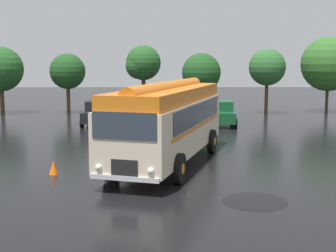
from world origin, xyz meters
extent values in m
plane|color=black|center=(0.00, 0.00, 0.00)|extent=(120.00, 120.00, 0.00)
cube|color=beige|center=(0.86, -0.07, 1.60)|extent=(5.32, 10.29, 2.10)
cube|color=orange|center=(0.86, -0.07, 2.93)|extent=(5.07, 10.04, 0.56)
cylinder|color=orange|center=(0.86, -0.07, 3.19)|extent=(3.35, 9.26, 0.60)
cube|color=#2D3842|center=(2.15, -0.15, 2.17)|extent=(2.38, 7.66, 0.84)
cube|color=#2D3842|center=(-0.26, 0.59, 2.17)|extent=(2.38, 7.66, 0.84)
cube|color=orange|center=(2.12, -0.25, 1.63)|extent=(2.43, 7.85, 0.12)
cube|color=orange|center=(-0.29, 0.49, 1.63)|extent=(2.43, 7.85, 0.12)
cube|color=#2D3842|center=(-0.61, -4.87, 2.27)|extent=(2.11, 0.68, 0.88)
cube|color=black|center=(-0.61, -4.87, 0.90)|extent=(0.88, 0.32, 0.56)
cube|color=silver|center=(-0.62, -4.89, 0.57)|extent=(2.30, 0.79, 0.16)
sphere|color=white|center=(0.25, -5.14, 0.87)|extent=(0.22, 0.22, 0.22)
sphere|color=white|center=(-1.48, -4.62, 0.87)|extent=(0.22, 0.22, 0.22)
cylinder|color=black|center=(1.19, -3.42, 0.55)|extent=(0.59, 1.13, 1.10)
cylinder|color=orange|center=(1.19, -3.42, 0.55)|extent=(0.42, 0.46, 0.39)
cylinder|color=black|center=(-1.29, -2.65, 0.55)|extent=(0.59, 1.13, 1.10)
cylinder|color=orange|center=(-1.29, -2.65, 0.55)|extent=(0.42, 0.46, 0.39)
cylinder|color=black|center=(2.95, 2.32, 0.55)|extent=(0.59, 1.13, 1.10)
cylinder|color=orange|center=(2.95, 2.32, 0.55)|extent=(0.42, 0.46, 0.39)
cylinder|color=black|center=(0.46, 3.08, 0.55)|extent=(0.59, 1.13, 1.10)
cylinder|color=orange|center=(0.46, 3.08, 0.55)|extent=(0.42, 0.46, 0.39)
cube|color=black|center=(-3.79, 12.21, 0.67)|extent=(1.79, 4.24, 0.70)
cube|color=black|center=(-3.79, 12.36, 1.34)|extent=(1.55, 2.22, 0.64)
cube|color=#2D3842|center=(-3.03, 12.34, 1.34)|extent=(0.07, 1.93, 0.50)
cube|color=#2D3842|center=(-4.55, 12.38, 1.34)|extent=(0.07, 1.93, 0.50)
cylinder|color=black|center=(-2.94, 10.89, 0.32)|extent=(0.21, 0.64, 0.64)
cylinder|color=black|center=(-4.70, 10.93, 0.32)|extent=(0.21, 0.64, 0.64)
cylinder|color=black|center=(-2.89, 13.49, 0.32)|extent=(0.21, 0.64, 0.64)
cylinder|color=black|center=(-4.64, 13.53, 0.32)|extent=(0.21, 0.64, 0.64)
cube|color=maroon|center=(-1.13, 12.24, 0.67)|extent=(1.92, 4.28, 0.70)
cube|color=maroon|center=(-1.12, 12.39, 1.34)|extent=(1.61, 2.26, 0.64)
cube|color=#2D3842|center=(-0.37, 12.35, 1.34)|extent=(0.13, 1.93, 0.50)
cube|color=#2D3842|center=(-1.88, 12.43, 1.34)|extent=(0.13, 1.93, 0.50)
cylinder|color=black|center=(-0.32, 10.90, 0.32)|extent=(0.23, 0.65, 0.64)
cylinder|color=black|center=(-2.08, 10.99, 0.32)|extent=(0.23, 0.65, 0.64)
cylinder|color=black|center=(-0.18, 13.50, 0.32)|extent=(0.23, 0.65, 0.64)
cylinder|color=black|center=(-1.94, 13.59, 0.32)|extent=(0.23, 0.65, 0.64)
cube|color=navy|center=(1.41, 12.40, 0.67)|extent=(2.26, 4.39, 0.70)
cube|color=navy|center=(1.43, 12.55, 1.34)|extent=(1.78, 2.37, 0.64)
cube|color=#2D3842|center=(2.18, 12.44, 1.34)|extent=(0.29, 1.92, 0.50)
cube|color=#2D3842|center=(0.68, 12.65, 1.34)|extent=(0.29, 1.92, 0.50)
cylinder|color=black|center=(2.10, 10.99, 0.32)|extent=(0.29, 0.66, 0.64)
cylinder|color=black|center=(0.36, 11.23, 0.32)|extent=(0.29, 0.66, 0.64)
cylinder|color=black|center=(2.46, 13.57, 0.32)|extent=(0.29, 0.66, 0.64)
cylinder|color=black|center=(0.72, 13.81, 0.32)|extent=(0.29, 0.66, 0.64)
cube|color=#144C28|center=(4.56, 11.97, 0.67)|extent=(1.95, 4.30, 0.70)
cube|color=#144C28|center=(4.57, 12.12, 1.34)|extent=(1.63, 2.27, 0.64)
cube|color=#2D3842|center=(5.33, 12.07, 1.34)|extent=(0.14, 1.93, 0.50)
cube|color=#2D3842|center=(3.82, 12.17, 1.34)|extent=(0.14, 1.93, 0.50)
cylinder|color=black|center=(5.36, 10.62, 0.32)|extent=(0.24, 0.65, 0.64)
cylinder|color=black|center=(3.61, 10.72, 0.32)|extent=(0.24, 0.65, 0.64)
cylinder|color=black|center=(5.52, 13.22, 0.32)|extent=(0.24, 0.65, 0.64)
cylinder|color=black|center=(3.76, 13.32, 0.32)|extent=(0.24, 0.65, 0.64)
cylinder|color=#4C3823|center=(-12.66, 19.05, 1.16)|extent=(0.34, 0.34, 2.33)
sphere|color=#235623|center=(-12.66, 19.05, 3.70)|extent=(3.66, 3.66, 3.66)
cylinder|color=#4C3823|center=(-7.31, 19.62, 1.20)|extent=(0.31, 0.31, 2.39)
sphere|color=#1E4C1E|center=(-7.31, 19.62, 3.50)|extent=(2.95, 2.95, 2.95)
sphere|color=#1E4C1E|center=(-7.81, 19.52, 3.28)|extent=(1.76, 1.76, 1.76)
cylinder|color=#4C3823|center=(-0.99, 19.41, 1.56)|extent=(0.34, 0.34, 3.12)
sphere|color=#235623|center=(-0.99, 19.41, 4.21)|extent=(2.88, 2.88, 2.88)
sphere|color=#235623|center=(-1.37, 19.18, 3.95)|extent=(2.17, 2.17, 2.17)
cylinder|color=#4C3823|center=(3.70, 18.02, 1.13)|extent=(0.25, 0.25, 2.26)
sphere|color=#1E4C1E|center=(3.70, 18.02, 3.43)|extent=(3.12, 3.12, 3.12)
sphere|color=#1E4C1E|center=(3.63, 18.41, 3.78)|extent=(1.87, 1.87, 1.87)
cylinder|color=#4C3823|center=(9.11, 18.65, 1.36)|extent=(0.29, 0.29, 2.72)
sphere|color=#2D662D|center=(9.11, 18.65, 3.84)|extent=(2.99, 2.99, 2.99)
sphere|color=#2D662D|center=(9.21, 18.42, 3.56)|extent=(1.73, 1.73, 1.73)
cylinder|color=#4C3823|center=(14.44, 19.60, 1.20)|extent=(0.25, 0.25, 2.40)
sphere|color=#336B28|center=(14.44, 19.60, 4.10)|extent=(4.53, 4.53, 4.53)
sphere|color=#336B28|center=(14.14, 19.25, 4.29)|extent=(3.08, 3.08, 3.08)
cone|color=orange|center=(-3.57, -1.97, 0.28)|extent=(0.36, 0.36, 0.55)
cylinder|color=black|center=(3.47, -5.59, 0.00)|extent=(2.04, 2.04, 0.01)
camera|label=1|loc=(0.64, -19.56, 4.29)|focal=50.00mm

